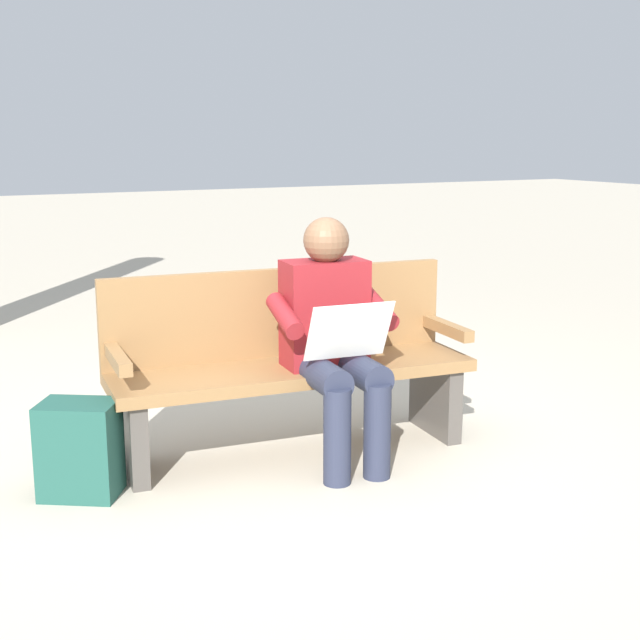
# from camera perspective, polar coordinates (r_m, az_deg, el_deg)

# --- Properties ---
(ground_plane) EXTENTS (40.00, 40.00, 0.00)m
(ground_plane) POSITION_cam_1_polar(r_m,az_deg,el_deg) (4.43, -1.72, -8.61)
(ground_plane) COLOR #B7AD99
(bench_near) EXTENTS (1.84, 0.66, 0.90)m
(bench_near) POSITION_cam_1_polar(r_m,az_deg,el_deg) (4.36, -2.08, -2.64)
(bench_near) COLOR olive
(bench_near) RESTS_ON ground
(person_seated) EXTENTS (0.60, 0.60, 1.18)m
(person_seated) POSITION_cam_1_polar(r_m,az_deg,el_deg) (4.16, 0.88, -0.95)
(person_seated) COLOR maroon
(person_seated) RESTS_ON ground
(backpack) EXTENTS (0.40, 0.38, 0.43)m
(backpack) POSITION_cam_1_polar(r_m,az_deg,el_deg) (4.01, -15.38, -8.16)
(backpack) COLOR #1E4C42
(backpack) RESTS_ON ground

